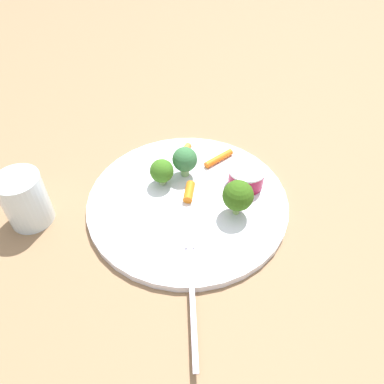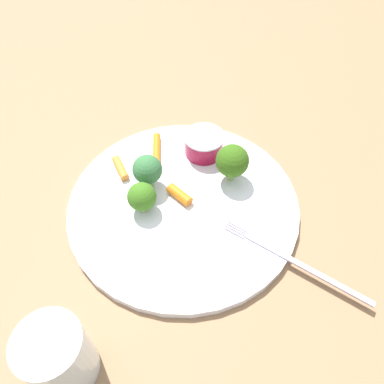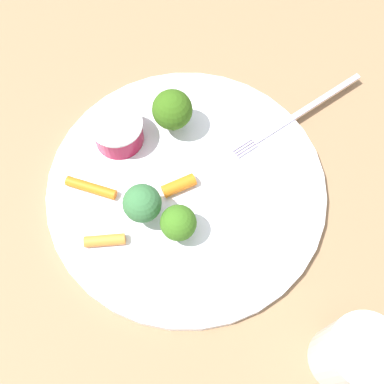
{
  "view_description": "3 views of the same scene",
  "coord_description": "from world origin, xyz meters",
  "px_view_note": "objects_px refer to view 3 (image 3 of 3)",
  "views": [
    {
      "loc": [
        -0.38,
        -0.12,
        0.43
      ],
      "look_at": [
        -0.0,
        -0.01,
        0.03
      ],
      "focal_mm": 34.85,
      "sensor_mm": 36.0,
      "label": 1
    },
    {
      "loc": [
        -0.25,
        0.18,
        0.42
      ],
      "look_at": [
        0.0,
        -0.02,
        0.02
      ],
      "focal_mm": 35.37,
      "sensor_mm": 36.0,
      "label": 2
    },
    {
      "loc": [
        0.06,
        0.22,
        0.5
      ],
      "look_at": [
        -0.0,
        0.01,
        0.02
      ],
      "focal_mm": 45.67,
      "sensor_mm": 36.0,
      "label": 3
    }
  ],
  "objects_px": {
    "drinking_glass": "(353,354)",
    "broccoli_floret_1": "(178,223)",
    "plate": "(186,188)",
    "carrot_stick_2": "(105,240)",
    "broccoli_floret_2": "(142,204)",
    "fork": "(297,115)",
    "carrot_stick_1": "(91,188)",
    "carrot_stick_0": "(178,184)",
    "sauce_cup": "(118,131)",
    "broccoli_floret_0": "(172,110)"
  },
  "relations": [
    {
      "from": "drinking_glass",
      "to": "broccoli_floret_1",
      "type": "bearing_deg",
      "value": -55.5
    },
    {
      "from": "plate",
      "to": "carrot_stick_2",
      "type": "bearing_deg",
      "value": 20.73
    },
    {
      "from": "broccoli_floret_2",
      "to": "fork",
      "type": "height_order",
      "value": "broccoli_floret_2"
    },
    {
      "from": "carrot_stick_1",
      "to": "plate",
      "type": "bearing_deg",
      "value": 165.72
    },
    {
      "from": "carrot_stick_0",
      "to": "carrot_stick_1",
      "type": "xyz_separation_m",
      "value": [
        0.09,
        -0.02,
        -0.0
      ]
    },
    {
      "from": "sauce_cup",
      "to": "broccoli_floret_1",
      "type": "distance_m",
      "value": 0.13
    },
    {
      "from": "carrot_stick_1",
      "to": "fork",
      "type": "relative_size",
      "value": 0.31
    },
    {
      "from": "carrot_stick_1",
      "to": "carrot_stick_0",
      "type": "bearing_deg",
      "value": 165.82
    },
    {
      "from": "broccoli_floret_1",
      "to": "carrot_stick_1",
      "type": "height_order",
      "value": "broccoli_floret_1"
    },
    {
      "from": "broccoli_floret_1",
      "to": "carrot_stick_1",
      "type": "bearing_deg",
      "value": -43.54
    },
    {
      "from": "sauce_cup",
      "to": "carrot_stick_1",
      "type": "relative_size",
      "value": 1.02
    },
    {
      "from": "plate",
      "to": "fork",
      "type": "bearing_deg",
      "value": -161.59
    },
    {
      "from": "fork",
      "to": "drinking_glass",
      "type": "distance_m",
      "value": 0.27
    },
    {
      "from": "broccoli_floret_0",
      "to": "drinking_glass",
      "type": "xyz_separation_m",
      "value": [
        -0.09,
        0.29,
        -0.01
      ]
    },
    {
      "from": "carrot_stick_1",
      "to": "carrot_stick_2",
      "type": "relative_size",
      "value": 1.35
    },
    {
      "from": "carrot_stick_0",
      "to": "carrot_stick_2",
      "type": "distance_m",
      "value": 0.1
    },
    {
      "from": "broccoli_floret_0",
      "to": "drinking_glass",
      "type": "distance_m",
      "value": 0.3
    },
    {
      "from": "sauce_cup",
      "to": "fork",
      "type": "bearing_deg",
      "value": 171.85
    },
    {
      "from": "broccoli_floret_2",
      "to": "carrot_stick_1",
      "type": "distance_m",
      "value": 0.07
    },
    {
      "from": "broccoli_floret_2",
      "to": "fork",
      "type": "xyz_separation_m",
      "value": [
        -0.2,
        -0.07,
        -0.03
      ]
    },
    {
      "from": "fork",
      "to": "carrot_stick_2",
      "type": "bearing_deg",
      "value": 19.34
    },
    {
      "from": "broccoli_floret_0",
      "to": "drinking_glass",
      "type": "height_order",
      "value": "drinking_glass"
    },
    {
      "from": "broccoli_floret_1",
      "to": "fork",
      "type": "height_order",
      "value": "broccoli_floret_1"
    },
    {
      "from": "broccoli_floret_0",
      "to": "carrot_stick_2",
      "type": "xyz_separation_m",
      "value": [
        0.11,
        0.11,
        -0.03
      ]
    },
    {
      "from": "plate",
      "to": "fork",
      "type": "height_order",
      "value": "fork"
    },
    {
      "from": "sauce_cup",
      "to": "carrot_stick_0",
      "type": "height_order",
      "value": "sauce_cup"
    },
    {
      "from": "broccoli_floret_1",
      "to": "drinking_glass",
      "type": "bearing_deg",
      "value": 124.5
    },
    {
      "from": "sauce_cup",
      "to": "carrot_stick_0",
      "type": "xyz_separation_m",
      "value": [
        -0.05,
        0.08,
        -0.01
      ]
    },
    {
      "from": "carrot_stick_1",
      "to": "drinking_glass",
      "type": "xyz_separation_m",
      "value": [
        -0.19,
        0.24,
        0.02
      ]
    },
    {
      "from": "carrot_stick_1",
      "to": "carrot_stick_2",
      "type": "distance_m",
      "value": 0.06
    },
    {
      "from": "carrot_stick_1",
      "to": "broccoli_floret_2",
      "type": "bearing_deg",
      "value": 136.72
    },
    {
      "from": "broccoli_floret_2",
      "to": "carrot_stick_0",
      "type": "bearing_deg",
      "value": -153.19
    },
    {
      "from": "sauce_cup",
      "to": "broccoli_floret_1",
      "type": "height_order",
      "value": "broccoli_floret_1"
    },
    {
      "from": "broccoli_floret_1",
      "to": "carrot_stick_1",
      "type": "xyz_separation_m",
      "value": [
        0.08,
        -0.07,
        -0.02
      ]
    },
    {
      "from": "broccoli_floret_2",
      "to": "carrot_stick_0",
      "type": "relative_size",
      "value": 1.41
    },
    {
      "from": "plate",
      "to": "broccoli_floret_2",
      "type": "distance_m",
      "value": 0.07
    },
    {
      "from": "sauce_cup",
      "to": "broccoli_floret_1",
      "type": "relative_size",
      "value": 1.29
    },
    {
      "from": "broccoli_floret_2",
      "to": "carrot_stick_2",
      "type": "distance_m",
      "value": 0.06
    },
    {
      "from": "sauce_cup",
      "to": "drinking_glass",
      "type": "bearing_deg",
      "value": 116.7
    },
    {
      "from": "carrot_stick_1",
      "to": "broccoli_floret_0",
      "type": "bearing_deg",
      "value": -154.41
    },
    {
      "from": "sauce_cup",
      "to": "fork",
      "type": "height_order",
      "value": "sauce_cup"
    },
    {
      "from": "broccoli_floret_1",
      "to": "carrot_stick_0",
      "type": "bearing_deg",
      "value": -105.46
    },
    {
      "from": "broccoli_floret_1",
      "to": "sauce_cup",
      "type": "bearing_deg",
      "value": -75.28
    },
    {
      "from": "carrot_stick_0",
      "to": "carrot_stick_2",
      "type": "xyz_separation_m",
      "value": [
        0.09,
        0.04,
        -0.0
      ]
    },
    {
      "from": "sauce_cup",
      "to": "drinking_glass",
      "type": "height_order",
      "value": "drinking_glass"
    },
    {
      "from": "broccoli_floret_1",
      "to": "carrot_stick_2",
      "type": "distance_m",
      "value": 0.08
    },
    {
      "from": "plate",
      "to": "carrot_stick_0",
      "type": "height_order",
      "value": "carrot_stick_0"
    },
    {
      "from": "carrot_stick_0",
      "to": "broccoli_floret_1",
      "type": "bearing_deg",
      "value": 74.54
    },
    {
      "from": "broccoli_floret_2",
      "to": "carrot_stick_1",
      "type": "height_order",
      "value": "broccoli_floret_2"
    },
    {
      "from": "plate",
      "to": "fork",
      "type": "relative_size",
      "value": 1.68
    }
  ]
}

